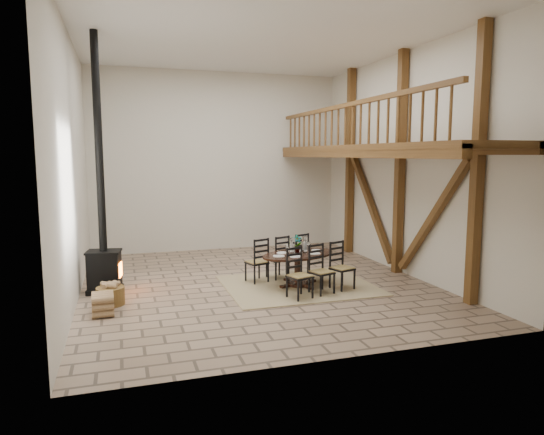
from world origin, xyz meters
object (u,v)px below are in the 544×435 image
object	(u,v)px
wood_stove	(103,236)
log_stack	(103,304)
log_basket	(111,295)
dining_table	(298,268)

from	to	relation	value
wood_stove	log_stack	distance (m)	1.71
log_basket	log_stack	xyz separation A→B (m)	(-0.11, -0.54, 0.00)
dining_table	log_basket	world-z (taller)	dining_table
wood_stove	log_basket	size ratio (longest dim) A/B	10.02
dining_table	log_stack	bearing A→B (deg)	172.80
wood_stove	log_stack	world-z (taller)	wood_stove
dining_table	wood_stove	world-z (taller)	wood_stove
wood_stove	dining_table	bearing A→B (deg)	-1.18
log_basket	log_stack	size ratio (longest dim) A/B	1.00
log_basket	dining_table	bearing A→B (deg)	2.91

